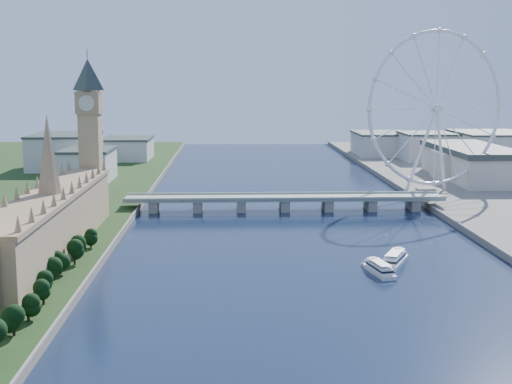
{
  "coord_description": "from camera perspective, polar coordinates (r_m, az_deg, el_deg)",
  "views": [
    {
      "loc": [
        -37.74,
        -185.65,
        89.81
      ],
      "look_at": [
        -23.12,
        210.0,
        27.17
      ],
      "focal_mm": 50.0,
      "sensor_mm": 36.0,
      "label": 1
    }
  ],
  "objects": [
    {
      "name": "city_skyline",
      "position": [
        753.22,
        3.77,
        3.42
      ],
      "size": [
        505.0,
        280.0,
        32.0
      ],
      "color": "beige",
      "rests_on": "ground"
    },
    {
      "name": "tour_boat_near",
      "position": [
        340.11,
        9.84,
        -6.46
      ],
      "size": [
        12.49,
        28.81,
        6.16
      ],
      "primitive_type": null,
      "rotation": [
        0.0,
        0.0,
        0.2
      ],
      "color": "silver",
      "rests_on": "ground"
    },
    {
      "name": "tree_row",
      "position": [
        282.33,
        -17.66,
        -8.2
      ],
      "size": [
        7.42,
        215.42,
        18.25
      ],
      "color": "black",
      "rests_on": "ground"
    },
    {
      "name": "parliament_range",
      "position": [
        373.8,
        -16.06,
        -2.37
      ],
      "size": [
        24.0,
        200.0,
        70.0
      ],
      "color": "tan",
      "rests_on": "ground"
    },
    {
      "name": "big_ben",
      "position": [
        472.93,
        -13.19,
        5.94
      ],
      "size": [
        20.02,
        20.02,
        110.0
      ],
      "color": "tan",
      "rests_on": "ground"
    },
    {
      "name": "county_hall",
      "position": [
        657.53,
        16.78,
        0.76
      ],
      "size": [
        54.0,
        144.0,
        35.0
      ],
      "primitive_type": null,
      "color": "beige",
      "rests_on": "ground"
    },
    {
      "name": "london_eye",
      "position": [
        563.7,
        14.23,
        6.45
      ],
      "size": [
        113.6,
        39.12,
        124.3
      ],
      "color": "silver",
      "rests_on": "ground"
    },
    {
      "name": "tour_boat_far",
      "position": [
        357.84,
        11.03,
        -5.71
      ],
      "size": [
        20.42,
        30.96,
        6.77
      ],
      "primitive_type": null,
      "rotation": [
        0.0,
        0.0,
        -0.45
      ],
      "color": "white",
      "rests_on": "ground"
    },
    {
      "name": "westminster_bridge",
      "position": [
        494.17,
        2.29,
        -0.71
      ],
      "size": [
        220.0,
        22.0,
        9.5
      ],
      "color": "gray",
      "rests_on": "ground"
    }
  ]
}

